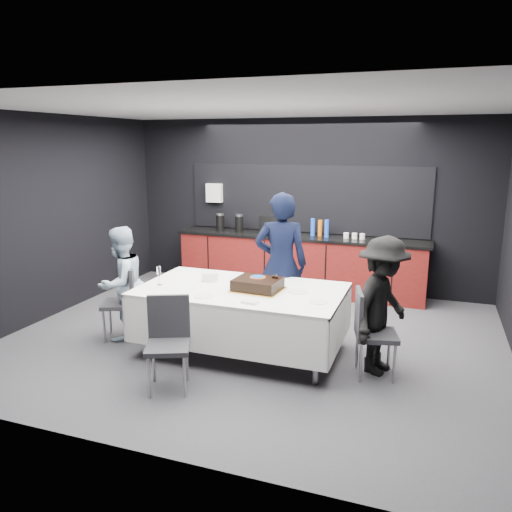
% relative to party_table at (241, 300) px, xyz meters
% --- Properties ---
extents(ground, '(6.00, 6.00, 0.00)m').
position_rel_party_table_xyz_m(ground, '(0.00, 0.40, -0.64)').
color(ground, '#434248').
rests_on(ground, ground).
extents(room_shell, '(6.04, 5.04, 2.82)m').
position_rel_party_table_xyz_m(room_shell, '(0.00, 0.40, 1.22)').
color(room_shell, white).
rests_on(room_shell, ground).
extents(kitchenette, '(4.10, 0.64, 2.05)m').
position_rel_party_table_xyz_m(kitchenette, '(-0.02, 2.62, -0.10)').
color(kitchenette, '#570F0D').
rests_on(kitchenette, ground).
extents(party_table, '(2.32, 1.32, 0.78)m').
position_rel_party_table_xyz_m(party_table, '(0.00, 0.00, 0.00)').
color(party_table, '#99999E').
rests_on(party_table, ground).
extents(cake_assembly, '(0.57, 0.48, 0.17)m').
position_rel_party_table_xyz_m(cake_assembly, '(0.20, -0.01, 0.21)').
color(cake_assembly, gold).
rests_on(cake_assembly, party_table).
extents(plate_stack, '(0.20, 0.20, 0.10)m').
position_rel_party_table_xyz_m(plate_stack, '(-0.47, 0.17, 0.19)').
color(plate_stack, white).
rests_on(plate_stack, party_table).
extents(loose_plate_near, '(0.22, 0.22, 0.01)m').
position_rel_party_table_xyz_m(loose_plate_near, '(-0.27, -0.42, 0.14)').
color(loose_plate_near, white).
rests_on(loose_plate_near, party_table).
extents(loose_plate_right_a, '(0.22, 0.22, 0.01)m').
position_rel_party_table_xyz_m(loose_plate_right_a, '(0.65, 0.08, 0.14)').
color(loose_plate_right_a, white).
rests_on(loose_plate_right_a, party_table).
extents(loose_plate_right_b, '(0.20, 0.20, 0.01)m').
position_rel_party_table_xyz_m(loose_plate_right_b, '(0.94, -0.20, 0.14)').
color(loose_plate_right_b, white).
rests_on(loose_plate_right_b, party_table).
extents(loose_plate_far, '(0.18, 0.18, 0.01)m').
position_rel_party_table_xyz_m(loose_plate_far, '(0.08, 0.31, 0.14)').
color(loose_plate_far, white).
rests_on(loose_plate_far, party_table).
extents(fork_pile, '(0.18, 0.12, 0.03)m').
position_rel_party_table_xyz_m(fork_pile, '(0.28, -0.48, 0.15)').
color(fork_pile, white).
rests_on(fork_pile, party_table).
extents(champagne_flute, '(0.06, 0.06, 0.22)m').
position_rel_party_table_xyz_m(champagne_flute, '(-0.95, -0.20, 0.30)').
color(champagne_flute, white).
rests_on(champagne_flute, party_table).
extents(chair_left, '(0.55, 0.55, 0.92)m').
position_rel_party_table_xyz_m(chair_left, '(-1.51, -0.08, -0.11)').
color(chair_left, '#2B2B30').
rests_on(chair_left, ground).
extents(chair_right, '(0.51, 0.51, 0.92)m').
position_rel_party_table_xyz_m(chair_right, '(1.47, -0.11, -0.11)').
color(chair_right, '#2B2B30').
rests_on(chair_right, ground).
extents(chair_near, '(0.55, 0.55, 0.92)m').
position_rel_party_table_xyz_m(chair_near, '(-0.38, -1.02, -0.11)').
color(chair_near, '#2B2B30').
rests_on(chair_near, ground).
extents(person_center, '(0.76, 0.61, 1.82)m').
position_rel_party_table_xyz_m(person_center, '(0.25, 0.73, 0.27)').
color(person_center, black).
rests_on(person_center, ground).
extents(person_left, '(0.63, 0.76, 1.42)m').
position_rel_party_table_xyz_m(person_left, '(-1.56, -0.09, 0.07)').
color(person_left, '#A6BED1').
rests_on(person_left, ground).
extents(person_right, '(0.83, 1.08, 1.48)m').
position_rel_party_table_xyz_m(person_right, '(1.58, 0.02, 0.10)').
color(person_right, black).
rests_on(person_right, ground).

